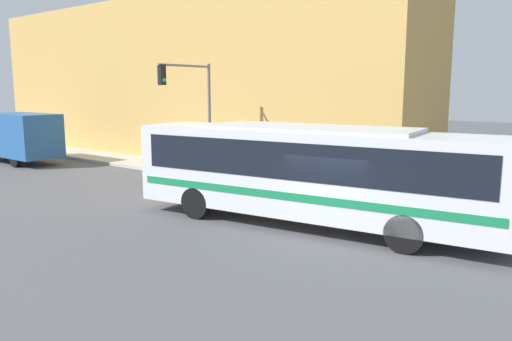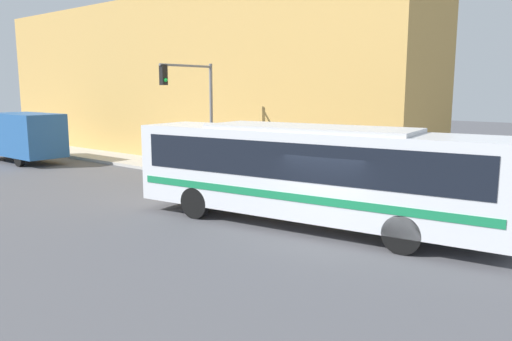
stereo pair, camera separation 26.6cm
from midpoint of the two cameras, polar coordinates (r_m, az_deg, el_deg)
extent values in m
plane|color=#515156|center=(15.33, 8.12, -7.61)|extent=(120.00, 120.00, 0.00)
cube|color=#B7B2A8|center=(33.41, -17.01, 1.42)|extent=(2.94, 70.00, 0.17)
cube|color=tan|center=(34.17, -8.97, 10.19)|extent=(6.00, 33.54, 10.06)
cube|color=silver|center=(16.05, 5.68, -0.16)|extent=(3.99, 12.43, 2.69)
cube|color=black|center=(15.98, 5.71, 1.55)|extent=(3.90, 11.47, 1.13)
cube|color=#197F4C|center=(16.16, 5.65, -2.23)|extent=(3.96, 11.95, 0.24)
cube|color=silver|center=(15.88, 5.76, 4.80)|extent=(3.09, 6.95, 0.16)
cylinder|color=black|center=(19.08, -3.27, -2.47)|extent=(0.42, 1.12, 1.09)
cylinder|color=black|center=(17.38, -7.33, -3.70)|extent=(0.42, 1.12, 1.09)
cylinder|color=black|center=(16.24, 18.10, -5.02)|extent=(0.42, 1.12, 1.09)
cylinder|color=black|center=(14.20, 16.07, -6.96)|extent=(0.42, 1.12, 1.09)
cube|color=#265999|center=(32.91, -25.20, 3.69)|extent=(2.44, 4.87, 2.54)
cylinder|color=black|center=(31.76, -26.03, 1.15)|extent=(0.25, 0.90, 0.90)
cylinder|color=red|center=(21.52, 5.71, -1.36)|extent=(0.23, 0.23, 0.60)
sphere|color=red|center=(21.45, 5.73, -0.40)|extent=(0.22, 0.22, 0.22)
cylinder|color=red|center=(21.44, 6.00, -1.32)|extent=(0.10, 0.14, 0.10)
cylinder|color=slate|center=(25.06, -5.65, 5.78)|extent=(0.16, 0.16, 5.48)
cylinder|color=slate|center=(23.92, -8.48, 11.77)|extent=(3.20, 0.11, 0.11)
cube|color=black|center=(22.97, -11.05, 10.68)|extent=(0.30, 0.24, 0.90)
sphere|color=#19D83F|center=(22.86, -10.80, 10.13)|extent=(0.18, 0.18, 0.18)
cylinder|color=slate|center=(23.79, -2.22, 0.27)|extent=(0.06, 0.06, 1.06)
cylinder|color=#4C4C51|center=(23.70, -2.23, 1.80)|extent=(0.14, 0.14, 0.22)
cylinder|color=#47382D|center=(25.30, -0.65, 0.55)|extent=(0.28, 0.28, 0.83)
cylinder|color=black|center=(25.19, -0.66, 2.25)|extent=(0.34, 0.34, 0.69)
sphere|color=tan|center=(25.14, -0.66, 3.29)|extent=(0.22, 0.22, 0.22)
camera|label=1|loc=(0.13, -90.41, -0.07)|focal=35.00mm
camera|label=2|loc=(0.13, 89.59, 0.07)|focal=35.00mm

